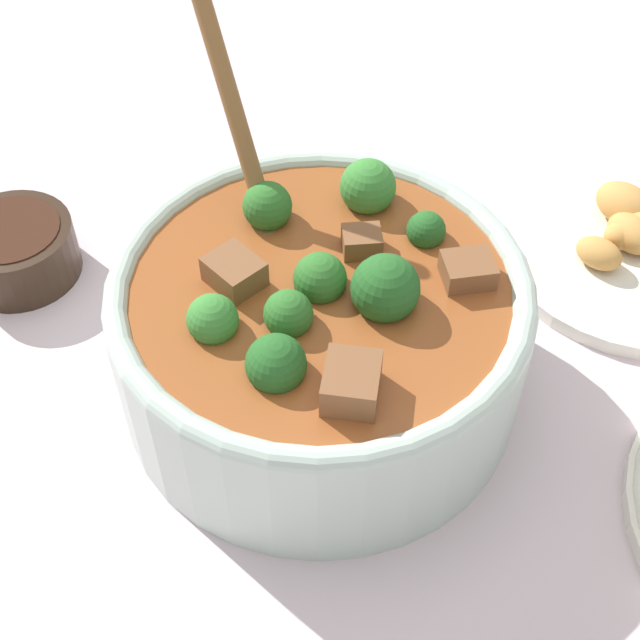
{
  "coord_description": "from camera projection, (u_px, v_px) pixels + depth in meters",
  "views": [
    {
      "loc": [
        0.32,
        -0.21,
        0.49
      ],
      "look_at": [
        0.0,
        0.0,
        0.07
      ],
      "focal_mm": 50.0,
      "sensor_mm": 36.0,
      "label": 1
    }
  ],
  "objects": [
    {
      "name": "stew_bowl",
      "position": [
        320.0,
        327.0,
        0.57
      ],
      "size": [
        0.31,
        0.26,
        0.27
      ],
      "color": "#B2C6BC",
      "rests_on": "ground_plane"
    },
    {
      "name": "food_plate",
      "position": [
        634.0,
        243.0,
        0.69
      ],
      "size": [
        0.22,
        0.22,
        0.04
      ],
      "color": "silver",
      "rests_on": "ground_plane"
    },
    {
      "name": "condiment_bowl",
      "position": [
        15.0,
        248.0,
        0.67
      ],
      "size": [
        0.09,
        0.09,
        0.04
      ],
      "color": "black",
      "rests_on": "ground_plane"
    },
    {
      "name": "ground_plane",
      "position": [
        320.0,
        385.0,
        0.61
      ],
      "size": [
        4.0,
        4.0,
        0.0
      ],
      "primitive_type": "plane",
      "color": "silver"
    }
  ]
}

